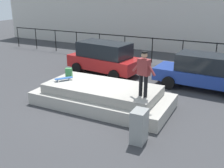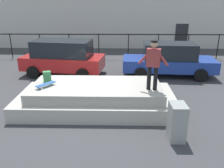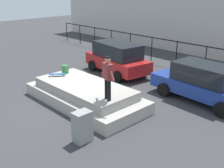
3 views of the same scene
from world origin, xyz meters
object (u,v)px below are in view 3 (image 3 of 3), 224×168
(utility_box, at_px, (82,127))
(skateboard, at_px, (57,74))
(skateboarder, at_px, (108,75))
(car_blue_sedan_mid, at_px, (203,83))
(car_red_hatchback_near, at_px, (117,58))
(backpack, at_px, (65,69))

(utility_box, bearing_deg, skateboard, 155.98)
(skateboarder, xyz_separation_m, car_blue_sedan_mid, (1.50, 4.43, -1.00))
(skateboarder, distance_m, utility_box, 2.18)
(skateboard, relative_size, car_red_hatchback_near, 0.17)
(skateboarder, relative_size, utility_box, 1.54)
(backpack, height_order, utility_box, backpack)
(skateboard, height_order, car_blue_sedan_mid, car_blue_sedan_mid)
(skateboard, height_order, backpack, backpack)
(utility_box, bearing_deg, skateboarder, 106.48)
(car_blue_sedan_mid, bearing_deg, skateboard, -140.64)
(skateboard, xyz_separation_m, backpack, (-0.10, 0.53, 0.10))
(skateboarder, relative_size, car_red_hatchback_near, 0.38)
(skateboarder, height_order, car_blue_sedan_mid, skateboarder)
(skateboard, relative_size, car_blue_sedan_mid, 0.15)
(backpack, xyz_separation_m, utility_box, (4.32, -2.33, -0.56))
(skateboard, distance_m, backpack, 0.55)
(car_red_hatchback_near, bearing_deg, backpack, -86.16)
(skateboarder, height_order, skateboard, skateboarder)
(car_red_hatchback_near, relative_size, utility_box, 4.04)
(backpack, bearing_deg, car_blue_sedan_mid, -165.92)
(car_red_hatchback_near, bearing_deg, utility_box, -53.38)
(backpack, bearing_deg, skateboarder, 148.64)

